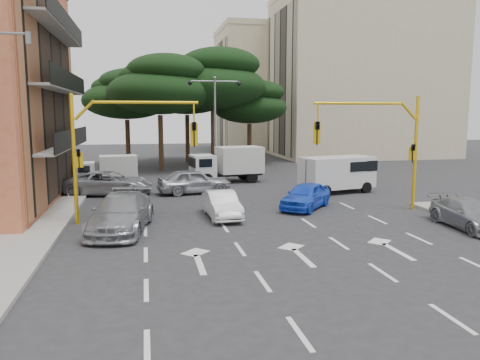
# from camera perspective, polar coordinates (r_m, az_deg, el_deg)

# --- Properties ---
(ground) EXTENTS (120.00, 120.00, 0.00)m
(ground) POSITION_cam_1_polar(r_m,az_deg,el_deg) (21.63, 3.34, -5.52)
(ground) COLOR #28282B
(ground) RESTS_ON ground
(median_strip) EXTENTS (1.40, 6.00, 0.15)m
(median_strip) POSITION_cam_1_polar(r_m,az_deg,el_deg) (37.06, -3.01, 0.33)
(median_strip) COLOR gray
(median_strip) RESTS_ON ground
(apartment_beige_near) EXTENTS (20.20, 12.15, 18.70)m
(apartment_beige_near) POSITION_cam_1_polar(r_m,az_deg,el_deg) (58.30, 14.64, 12.06)
(apartment_beige_near) COLOR beige
(apartment_beige_near) RESTS_ON ground
(apartment_beige_far) EXTENTS (16.20, 12.15, 16.70)m
(apartment_beige_far) POSITION_cam_1_polar(r_m,az_deg,el_deg) (66.97, 4.49, 10.89)
(apartment_beige_far) COLOR beige
(apartment_beige_far) RESTS_ON ground
(pine_left_near) EXTENTS (9.15, 9.15, 10.23)m
(pine_left_near) POSITION_cam_1_polar(r_m,az_deg,el_deg) (42.37, -9.70, 11.41)
(pine_left_near) COLOR #382616
(pine_left_near) RESTS_ON ground
(pine_center) EXTENTS (9.98, 9.98, 11.16)m
(pine_center) POSITION_cam_1_polar(r_m,az_deg,el_deg) (44.85, -3.27, 12.21)
(pine_center) COLOR #382616
(pine_center) RESTS_ON ground
(pine_left_far) EXTENTS (8.32, 8.32, 9.30)m
(pine_left_far) POSITION_cam_1_polar(r_m,az_deg,el_deg) (46.33, -13.62, 10.15)
(pine_left_far) COLOR #382616
(pine_left_far) RESTS_ON ground
(pine_right) EXTENTS (7.49, 7.49, 8.37)m
(pine_right) POSITION_cam_1_polar(r_m,az_deg,el_deg) (47.45, 1.25, 9.48)
(pine_right) COLOR #382616
(pine_right) RESTS_ON ground
(pine_back) EXTENTS (9.15, 9.15, 10.23)m
(pine_back) POSITION_cam_1_polar(r_m,az_deg,el_deg) (49.54, -6.44, 10.98)
(pine_back) COLOR #382616
(pine_back) RESTS_ON ground
(signal_mast_right) EXTENTS (5.79, 0.37, 6.00)m
(signal_mast_right) POSITION_cam_1_polar(r_m,az_deg,el_deg) (25.47, 17.25, 5.03)
(signal_mast_right) COLOR gold
(signal_mast_right) RESTS_ON ground
(signal_mast_left) EXTENTS (5.79, 0.37, 6.00)m
(signal_mast_left) POSITION_cam_1_polar(r_m,az_deg,el_deg) (22.38, -15.10, 4.74)
(signal_mast_left) COLOR gold
(signal_mast_left) RESTS_ON ground
(street_lamp_center) EXTENTS (4.16, 0.36, 7.77)m
(street_lamp_center) POSITION_cam_1_polar(r_m,az_deg,el_deg) (36.72, -3.07, 8.63)
(street_lamp_center) COLOR slate
(street_lamp_center) RESTS_ON median_strip
(car_white_hatch) EXTENTS (1.55, 4.00, 1.30)m
(car_white_hatch) POSITION_cam_1_polar(r_m,az_deg,el_deg) (23.07, -2.25, -3.00)
(car_white_hatch) COLOR silver
(car_white_hatch) RESTS_ON ground
(car_blue_compact) EXTENTS (3.95, 4.23, 1.41)m
(car_blue_compact) POSITION_cam_1_polar(r_m,az_deg,el_deg) (25.43, 8.02, -1.90)
(car_blue_compact) COLOR blue
(car_blue_compact) RESTS_ON ground
(car_silver_wagon) EXTENTS (3.14, 5.81, 1.60)m
(car_silver_wagon) POSITION_cam_1_polar(r_m,az_deg,el_deg) (21.04, -14.29, -3.92)
(car_silver_wagon) COLOR #93949A
(car_silver_wagon) RESTS_ON ground
(car_silver_cross_a) EXTENTS (5.80, 3.51, 1.51)m
(car_silver_cross_a) POSITION_cam_1_polar(r_m,az_deg,el_deg) (30.54, -15.71, -0.36)
(car_silver_cross_a) COLOR #9B9CA2
(car_silver_cross_a) RESTS_ON ground
(car_silver_cross_b) EXTENTS (4.87, 2.57, 1.58)m
(car_silver_cross_b) POSITION_cam_1_polar(r_m,az_deg,el_deg) (30.07, -5.64, -0.15)
(car_silver_cross_b) COLOR #9FA1A7
(car_silver_cross_b) RESTS_ON ground
(car_silver_parked) EXTENTS (2.02, 4.51, 1.29)m
(car_silver_parked) POSITION_cam_1_polar(r_m,az_deg,el_deg) (23.29, 26.15, -3.75)
(car_silver_parked) COLOR gray
(car_silver_parked) RESTS_ON ground
(van_white) EXTENTS (5.10, 3.18, 2.37)m
(van_white) POSITION_cam_1_polar(r_m,az_deg,el_deg) (30.90, 11.74, 0.68)
(van_white) COLOR silver
(van_white) RESTS_ON ground
(box_truck_a) EXTENTS (4.44, 2.17, 2.12)m
(box_truck_a) POSITION_cam_1_polar(r_m,az_deg,el_deg) (34.65, -15.86, 1.12)
(box_truck_a) COLOR silver
(box_truck_a) RESTS_ON ground
(box_truck_b) EXTENTS (5.62, 2.97, 2.64)m
(box_truck_b) POSITION_cam_1_polar(r_m,az_deg,el_deg) (34.76, -1.58, 1.88)
(box_truck_b) COLOR silver
(box_truck_b) RESTS_ON ground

